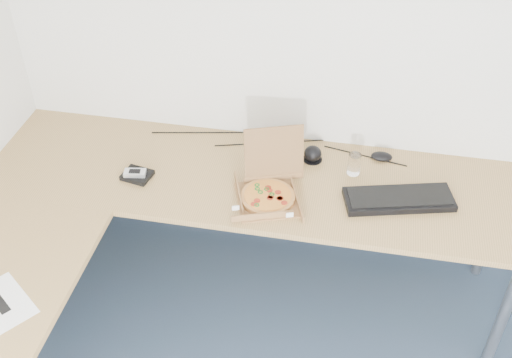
% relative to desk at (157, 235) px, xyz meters
% --- Properties ---
extents(desk, '(2.50, 2.20, 0.73)m').
position_rel_desk_xyz_m(desk, '(0.00, 0.00, 0.00)').
color(desk, '#A9824A').
rests_on(desk, ground).
extents(pizza_box, '(0.27, 0.32, 0.28)m').
position_rel_desk_xyz_m(pizza_box, '(0.43, 0.29, 0.06)').
color(pizza_box, olive).
rests_on(pizza_box, desk).
extents(drinking_glass, '(0.06, 0.06, 0.11)m').
position_rel_desk_xyz_m(drinking_glass, '(0.80, 0.54, 0.08)').
color(drinking_glass, white).
rests_on(drinking_glass, desk).
extents(keyboard, '(0.51, 0.29, 0.03)m').
position_rel_desk_xyz_m(keyboard, '(1.01, 0.38, 0.04)').
color(keyboard, black).
rests_on(keyboard, desk).
extents(mouse, '(0.11, 0.09, 0.04)m').
position_rel_desk_xyz_m(mouse, '(0.92, 0.68, 0.05)').
color(mouse, black).
rests_on(mouse, desk).
extents(wallet, '(0.15, 0.13, 0.02)m').
position_rel_desk_xyz_m(wallet, '(-0.20, 0.32, 0.04)').
color(wallet, black).
rests_on(wallet, desk).
extents(phone, '(0.11, 0.07, 0.02)m').
position_rel_desk_xyz_m(phone, '(-0.20, 0.31, 0.06)').
color(phone, '#B2B5BA').
rests_on(phone, wallet).
extents(paper_sheet, '(0.33, 0.31, 0.00)m').
position_rel_desk_xyz_m(paper_sheet, '(-0.45, -0.50, 0.03)').
color(paper_sheet, white).
rests_on(paper_sheet, desk).
extents(dome_speaker, '(0.10, 0.10, 0.08)m').
position_rel_desk_xyz_m(dome_speaker, '(0.59, 0.61, 0.07)').
color(dome_speaker, black).
rests_on(dome_speaker, desk).
extents(cable_bundle, '(0.62, 0.13, 0.01)m').
position_rel_desk_xyz_m(cable_bundle, '(0.38, 0.71, 0.03)').
color(cable_bundle, black).
rests_on(cable_bundle, desk).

